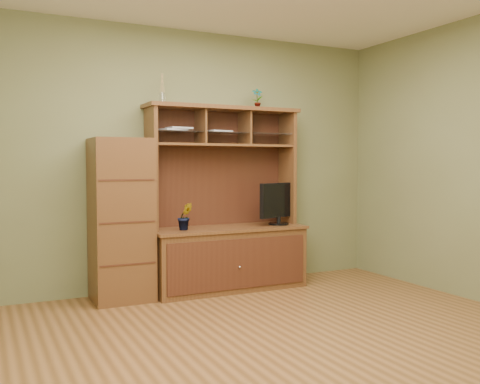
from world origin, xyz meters
TOP-DOWN VIEW (x-y plane):
  - room at (0.00, 0.00)m, footprint 4.54×4.04m
  - media_hutch at (0.33, 1.73)m, footprint 1.66×0.61m
  - monitor at (0.91, 1.64)m, footprint 0.55×0.25m
  - orchid_plant at (-0.16, 1.65)m, footprint 0.16×0.13m
  - top_plant at (0.73, 1.80)m, footprint 0.13×0.11m
  - reed_diffuser at (-0.33, 1.81)m, footprint 0.06×0.06m
  - magazines at (-0.04, 1.80)m, footprint 0.79×0.25m
  - side_cabinet at (-0.77, 1.73)m, footprint 0.55×0.50m

SIDE VIEW (x-z plane):
  - media_hutch at x=0.33m, z-range -0.43..1.47m
  - side_cabinet at x=-0.77m, z-range 0.00..1.55m
  - orchid_plant at x=-0.16m, z-range 0.65..0.92m
  - monitor at x=0.91m, z-range 0.66..1.11m
  - room at x=0.00m, z-range -0.02..2.72m
  - magazines at x=-0.04m, z-range 1.63..1.67m
  - top_plant at x=0.73m, z-range 1.90..2.12m
  - reed_diffuser at x=-0.33m, z-range 1.87..2.17m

